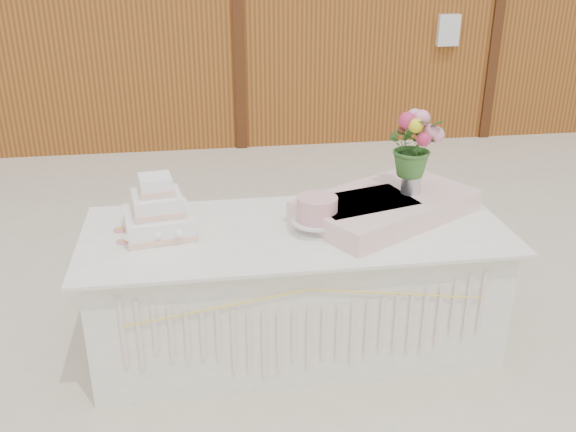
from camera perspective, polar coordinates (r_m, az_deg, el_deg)
The scene contains 8 objects.
ground at distance 4.01m, azimuth 0.64°, elevation -11.18°, with size 80.00×80.00×0.00m, color beige.
cake_table at distance 3.80m, azimuth 0.68°, elevation -6.43°, with size 2.40×1.00×0.77m.
wedding_cake at distance 3.61m, azimuth -11.47°, elevation 0.18°, with size 0.42×0.42×0.34m.
pink_cake_stand at distance 3.55m, azimuth 2.59°, elevation 0.30°, with size 0.29×0.29×0.21m.
satin_runner at distance 3.81m, azimuth 8.70°, elevation 0.89°, with size 1.02×0.59×0.13m, color #FFD1CD.
flower_vase at distance 3.83m, azimuth 10.91°, elevation 3.15°, with size 0.12×0.12×0.16m, color #BCBCC1.
bouquet at distance 3.75m, azimuth 11.21°, elevation 6.88°, with size 0.33×0.28×0.36m, color #396E2C.
loose_flowers at distance 3.70m, azimuth -14.83°, elevation -1.37°, with size 0.14×0.35×0.02m, color pink, non-canonical shape.
Camera 1 is at (-0.53, -3.25, 2.29)m, focal length 40.00 mm.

